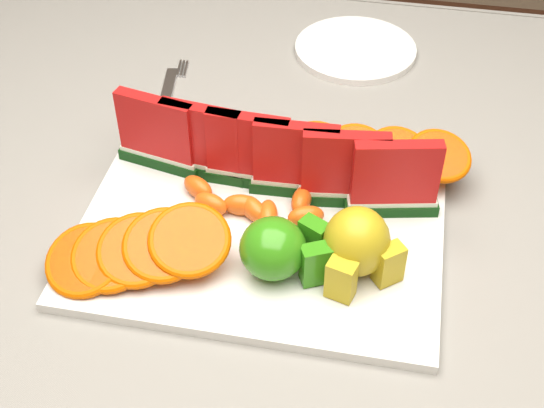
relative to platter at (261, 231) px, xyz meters
The scene contains 11 objects.
table 0.13m from the platter, 133.49° to the left, with size 1.40×0.90×0.75m.
tablecloth 0.09m from the platter, 133.49° to the left, with size 1.53×1.03×0.20m.
platter is the anchor object (origin of this frame).
apple_cluster 0.08m from the platter, 60.84° to the right, with size 0.10×0.08×0.06m.
pear_cluster 0.13m from the platter, 21.63° to the right, with size 0.09×0.09×0.08m.
side_plate 0.41m from the platter, 81.27° to the left, with size 0.23×0.23×0.01m.
fork 0.29m from the platter, 128.12° to the left, with size 0.04×0.20×0.00m.
watermelon_row 0.09m from the platter, 90.34° to the left, with size 0.39×0.07×0.10m.
orange_fan_front 0.14m from the platter, 144.40° to the right, with size 0.21×0.14×0.06m.
orange_fan_back 0.14m from the platter, 70.73° to the left, with size 0.38×0.10×0.05m.
tangerine_segments 0.03m from the platter, 119.26° to the left, with size 0.18×0.07×0.03m.
Camera 1 is at (0.18, -0.64, 1.36)m, focal length 50.00 mm.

